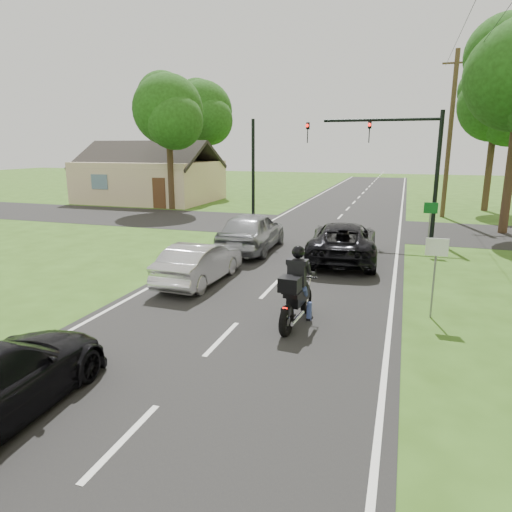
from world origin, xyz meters
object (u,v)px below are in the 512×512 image
at_px(motorcycle_rider, 296,294).
at_px(utility_pole_far, 450,135).
at_px(dark_suv, 343,241).
at_px(sign_green, 430,215).
at_px(silver_sedan, 200,263).
at_px(sign_white, 436,259).
at_px(silver_suv, 252,231).
at_px(traffic_signal, 397,152).

bearing_deg(motorcycle_rider, utility_pole_far, 81.54).
bearing_deg(dark_suv, sign_green, -147.60).
bearing_deg(silver_sedan, utility_pole_far, -113.76).
xyz_separation_m(motorcycle_rider, sign_white, (3.27, 1.56, 0.79)).
xyz_separation_m(utility_pole_far, sign_green, (-1.30, -11.02, -3.49)).
height_order(dark_suv, utility_pole_far, utility_pole_far).
xyz_separation_m(silver_sedan, silver_suv, (0.13, 5.01, 0.18)).
bearing_deg(motorcycle_rider, sign_white, 30.12).
relative_size(utility_pole_far, sign_green, 4.71).
height_order(motorcycle_rider, utility_pole_far, utility_pole_far).
bearing_deg(utility_pole_far, dark_suv, -108.61).
height_order(motorcycle_rider, sign_green, sign_green).
relative_size(dark_suv, utility_pole_far, 0.54).
relative_size(traffic_signal, sign_white, 3.00).
height_order(dark_suv, silver_sedan, dark_suv).
xyz_separation_m(dark_suv, sign_white, (3.04, -5.53, 0.83)).
height_order(utility_pole_far, sign_white, utility_pole_far).
xyz_separation_m(traffic_signal, sign_white, (1.36, -11.02, -2.54)).
distance_m(sign_white, sign_green, 8.00).
xyz_separation_m(silver_sedan, utility_pole_far, (8.60, 18.01, 4.40)).
bearing_deg(traffic_signal, motorcycle_rider, -98.61).
relative_size(silver_sedan, traffic_signal, 0.63).
bearing_deg(utility_pole_far, sign_green, -96.73).
relative_size(silver_sedan, silver_suv, 0.81).
distance_m(motorcycle_rider, sign_white, 3.71).
height_order(silver_sedan, sign_green, sign_green).
relative_size(dark_suv, traffic_signal, 0.85).
bearing_deg(silver_suv, utility_pole_far, -125.16).
relative_size(silver_sedan, utility_pole_far, 0.40).
bearing_deg(silver_suv, traffic_signal, -140.42).
distance_m(silver_sedan, traffic_signal, 12.04).
bearing_deg(dark_suv, utility_pole_far, -113.52).
height_order(silver_suv, traffic_signal, traffic_signal).
bearing_deg(sign_white, utility_pole_far, 85.49).
bearing_deg(utility_pole_far, traffic_signal, -109.68).
distance_m(dark_suv, sign_white, 6.37).
xyz_separation_m(motorcycle_rider, silver_sedan, (-3.84, 2.58, -0.13)).
height_order(silver_suv, utility_pole_far, utility_pole_far).
bearing_deg(utility_pole_far, motorcycle_rider, -103.04).
height_order(dark_suv, sign_white, sign_white).
relative_size(dark_suv, silver_sedan, 1.34).
xyz_separation_m(dark_suv, silver_sedan, (-4.06, -4.52, -0.09)).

